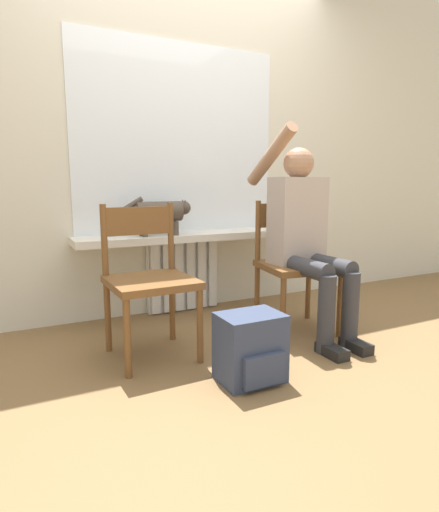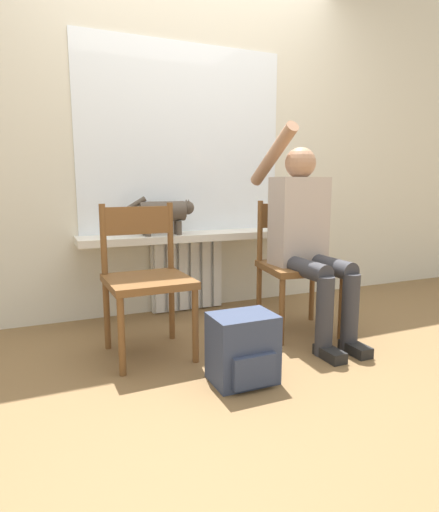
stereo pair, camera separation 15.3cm
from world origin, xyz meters
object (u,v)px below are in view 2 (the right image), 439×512
object	(u,v)px
chair_left	(146,276)
cat	(164,212)
backpack	(243,349)
person	(307,233)
chair_right	(297,263)

from	to	relation	value
chair_left	cat	world-z (taller)	cat
chair_left	backpack	bearing A→B (deg)	-59.60
backpack	person	bearing A→B (deg)	33.71
cat	chair_left	bearing A→B (deg)	-115.67
person	cat	xyz separation A→B (m)	(-0.71, 0.69, 0.10)
chair_right	chair_left	bearing A→B (deg)	-171.25
chair_right	backpack	bearing A→B (deg)	-131.75
person	cat	bearing A→B (deg)	135.75
chair_right	backpack	size ratio (longest dim) A/B	2.51
chair_left	person	xyz separation A→B (m)	(0.99, -0.11, 0.21)
chair_left	cat	distance (m)	0.72
chair_left	backpack	xyz separation A→B (m)	(0.34, -0.55, -0.28)
person	backpack	size ratio (longest dim) A/B	3.92
chair_right	backpack	world-z (taller)	chair_right
chair_left	person	world-z (taller)	person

